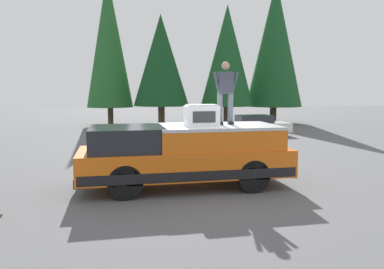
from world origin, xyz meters
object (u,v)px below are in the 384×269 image
person_on_truck_bed (225,91)px  parked_car_white (253,126)px  compressor_unit (201,115)px  pickup_truck (185,155)px

person_on_truck_bed → parked_car_white: 11.34m
compressor_unit → parked_car_white: size_ratio=0.20×
pickup_truck → parked_car_white: (10.28, -5.80, -0.29)m
parked_car_white → compressor_unit: bearing=152.7°
compressor_unit → pickup_truck: bearing=65.7°
pickup_truck → compressor_unit: bearing=-114.3°
pickup_truck → compressor_unit: 1.14m
compressor_unit → parked_car_white: (10.47, -5.40, -1.35)m
person_on_truck_bed → compressor_unit: bearing=113.6°
compressor_unit → parked_car_white: 11.86m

